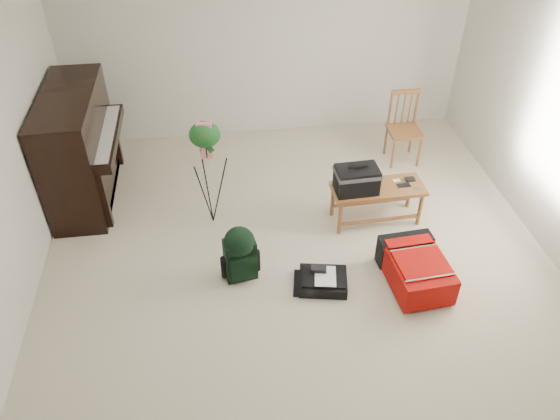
{
  "coord_description": "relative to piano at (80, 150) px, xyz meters",
  "views": [
    {
      "loc": [
        -0.7,
        -3.66,
        3.81
      ],
      "look_at": [
        -0.16,
        0.35,
        0.54
      ],
      "focal_mm": 35.0,
      "sensor_mm": 36.0,
      "label": 1
    }
  ],
  "objects": [
    {
      "name": "ceiling",
      "position": [
        2.19,
        -1.6,
        1.9
      ],
      "size": [
        5.0,
        5.5,
        0.01
      ],
      "primitive_type": "cube",
      "color": "white",
      "rests_on": "wall_back"
    },
    {
      "name": "dining_chair",
      "position": [
        3.74,
        0.24,
        -0.17
      ],
      "size": [
        0.39,
        0.39,
        0.88
      ],
      "rotation": [
        0.0,
        0.0,
        -0.01
      ],
      "color": "#996232",
      "rests_on": "floor"
    },
    {
      "name": "green_backpack",
      "position": [
        1.61,
        -1.54,
        -0.28
      ],
      "size": [
        0.32,
        0.29,
        0.59
      ],
      "rotation": [
        0.0,
        0.0,
        0.16
      ],
      "color": "black",
      "rests_on": "floor"
    },
    {
      "name": "wall_back",
      "position": [
        2.19,
        1.15,
        0.65
      ],
      "size": [
        5.0,
        0.04,
        2.5
      ],
      "primitive_type": "cube",
      "color": "beige",
      "rests_on": "floor"
    },
    {
      "name": "bench",
      "position": [
        2.93,
        -0.89,
        -0.07
      ],
      "size": [
        0.98,
        0.42,
        0.74
      ],
      "rotation": [
        0.0,
        0.0,
        0.04
      ],
      "color": "#996232",
      "rests_on": "floor"
    },
    {
      "name": "piano",
      "position": [
        0.0,
        0.0,
        0.0
      ],
      "size": [
        0.71,
        1.5,
        1.25
      ],
      "color": "black",
      "rests_on": "floor"
    },
    {
      "name": "floor",
      "position": [
        2.19,
        -1.6,
        -0.6
      ],
      "size": [
        5.0,
        5.5,
        0.01
      ],
      "primitive_type": "cube",
      "color": "beige",
      "rests_on": "ground"
    },
    {
      "name": "red_suitcase",
      "position": [
        3.23,
        -1.78,
        -0.43
      ],
      "size": [
        0.55,
        0.78,
        0.32
      ],
      "rotation": [
        0.0,
        0.0,
        0.07
      ],
      "color": "#BA0A08",
      "rests_on": "floor"
    },
    {
      "name": "flower_stand",
      "position": [
        1.37,
        -0.67,
        0.01
      ],
      "size": [
        0.46,
        0.46,
        1.25
      ],
      "rotation": [
        0.0,
        0.0,
        -0.19
      ],
      "color": "black",
      "rests_on": "floor"
    },
    {
      "name": "black_duffel",
      "position": [
        2.36,
        -1.77,
        -0.53
      ],
      "size": [
        0.5,
        0.43,
        0.19
      ],
      "rotation": [
        0.0,
        0.0,
        -0.19
      ],
      "color": "black",
      "rests_on": "floor"
    }
  ]
}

